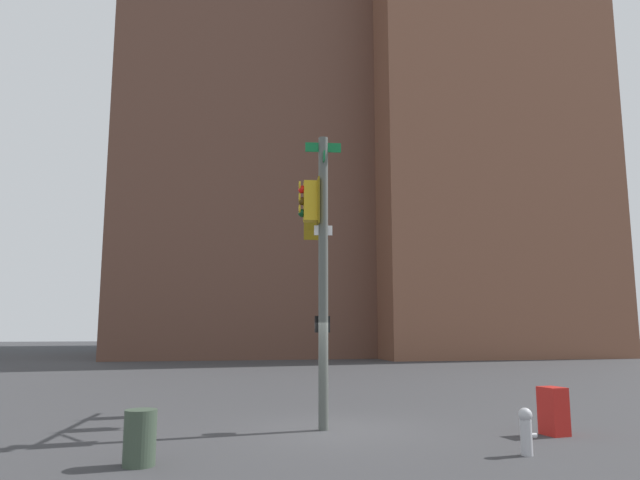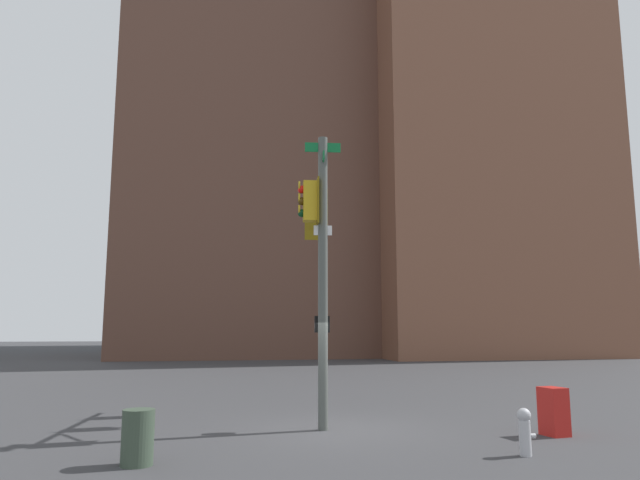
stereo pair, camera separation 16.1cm
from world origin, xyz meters
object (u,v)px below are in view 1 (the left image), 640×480
Objects in this scene: signal_pole_assembly at (317,237)px; fire_hydrant at (526,429)px; newspaper_box at (553,411)px; litter_bin at (140,438)px.

fire_hydrant is (3.10, -4.54, -4.27)m from signal_pole_assembly.
litter_bin is at bearing -179.73° from newspaper_box.
litter_bin is 8.88m from newspaper_box.
litter_bin is 0.90× the size of newspaper_box.
fire_hydrant is 2.48m from newspaper_box.
newspaper_box is (8.80, 1.18, 0.05)m from litter_bin.
newspaper_box reaches higher than fire_hydrant.
signal_pole_assembly is 6.78× the size of newspaper_box.
fire_hydrant is at bearing -4.77° from litter_bin.
signal_pole_assembly is 8.17× the size of fire_hydrant.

